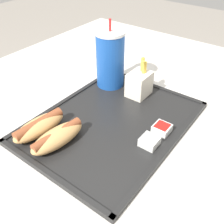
# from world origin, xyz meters

# --- Properties ---
(dining_table) EXTENTS (1.32, 1.20, 0.75)m
(dining_table) POSITION_xyz_m (0.00, 0.00, 0.38)
(dining_table) COLOR beige
(dining_table) RESTS_ON ground_plane
(food_tray) EXTENTS (0.46, 0.35, 0.01)m
(food_tray) POSITION_xyz_m (-0.03, 0.01, 0.76)
(food_tray) COLOR black
(food_tray) RESTS_ON dining_table
(soda_cup) EXTENTS (0.09, 0.09, 0.21)m
(soda_cup) POSITION_xyz_m (0.12, 0.13, 0.85)
(soda_cup) COLOR #194CA5
(soda_cup) RESTS_ON food_tray
(hot_dog_far) EXTENTS (0.15, 0.07, 0.04)m
(hot_dog_far) POSITION_xyz_m (-0.17, 0.12, 0.79)
(hot_dog_far) COLOR tan
(hot_dog_far) RESTS_ON food_tray
(hot_dog_near) EXTENTS (0.15, 0.07, 0.04)m
(hot_dog_near) POSITION_xyz_m (-0.17, 0.06, 0.79)
(hot_dog_near) COLOR tan
(hot_dog_near) RESTS_ON food_tray
(fries_carton) EXTENTS (0.07, 0.06, 0.12)m
(fries_carton) POSITION_xyz_m (0.12, 0.02, 0.80)
(fries_carton) COLOR silver
(fries_carton) RESTS_ON food_tray
(sauce_cup_mayo) EXTENTS (0.04, 0.04, 0.02)m
(sauce_cup_mayo) POSITION_xyz_m (-0.05, -0.12, 0.77)
(sauce_cup_mayo) COLOR silver
(sauce_cup_mayo) RESTS_ON food_tray
(sauce_cup_ketchup) EXTENTS (0.04, 0.04, 0.02)m
(sauce_cup_ketchup) POSITION_xyz_m (0.01, -0.12, 0.77)
(sauce_cup_ketchup) COLOR silver
(sauce_cup_ketchup) RESTS_ON food_tray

